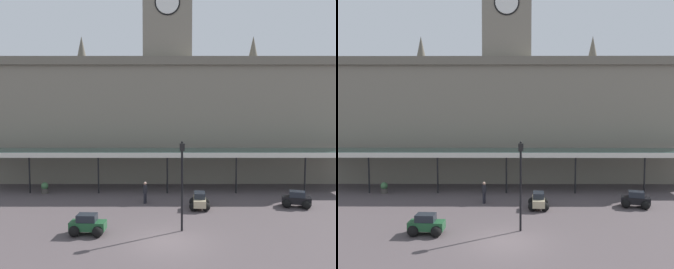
{
  "view_description": "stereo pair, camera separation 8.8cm",
  "coord_description": "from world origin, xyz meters",
  "views": [
    {
      "loc": [
        0.06,
        -18.64,
        7.28
      ],
      "look_at": [
        0.0,
        5.5,
        5.49
      ],
      "focal_mm": 37.34,
      "sensor_mm": 36.0,
      "label": 1
    },
    {
      "loc": [
        0.15,
        -18.64,
        7.28
      ],
      "look_at": [
        0.0,
        5.5,
        5.49
      ],
      "focal_mm": 37.34,
      "sensor_mm": 36.0,
      "label": 2
    }
  ],
  "objects": [
    {
      "name": "car_black_sedan",
      "position": [
        9.59,
        6.79,
        0.5
      ],
      "size": [
        2.22,
        1.87,
        1.19
      ],
      "color": "black",
      "rests_on": "ground"
    },
    {
      "name": "car_green_sedan",
      "position": [
        -4.59,
        1.15,
        0.5
      ],
      "size": [
        2.09,
        1.59,
        1.19
      ],
      "color": "#1E512D",
      "rests_on": "ground"
    },
    {
      "name": "victorian_lamppost",
      "position": [
        0.89,
        1.71,
        3.31
      ],
      "size": [
        0.3,
        0.3,
        5.38
      ],
      "color": "black",
      "rests_on": "ground"
    },
    {
      "name": "planter_near_kerb",
      "position": [
        -10.55,
        10.93,
        0.49
      ],
      "size": [
        0.6,
        0.6,
        0.96
      ],
      "color": "#47423D",
      "rests_on": "ground"
    },
    {
      "name": "ground_plane",
      "position": [
        0.0,
        0.0,
        0.0
      ],
      "size": [
        140.0,
        140.0,
        0.0
      ],
      "primitive_type": "plane",
      "color": "#4E4446"
    },
    {
      "name": "station_building",
      "position": [
        0.0,
        18.19,
        6.83
      ],
      "size": [
        39.73,
        7.3,
        21.76
      ],
      "color": "gray",
      "rests_on": "ground"
    },
    {
      "name": "pedestrian_near_entrance",
      "position": [
        -1.7,
        7.81,
        0.91
      ],
      "size": [
        0.34,
        0.38,
        1.67
      ],
      "color": "black",
      "rests_on": "ground"
    },
    {
      "name": "entrance_canopy",
      "position": [
        0.0,
        12.32,
        3.46
      ],
      "size": [
        35.74,
        3.26,
        3.6
      ],
      "color": "#38564C",
      "rests_on": "ground"
    },
    {
      "name": "car_beige_sedan",
      "position": [
        2.37,
        6.42,
        0.5
      ],
      "size": [
        1.61,
        2.1,
        1.19
      ],
      "color": "tan",
      "rests_on": "ground"
    }
  ]
}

